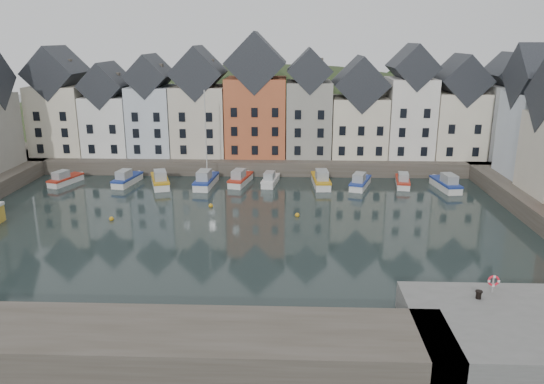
{
  "coord_description": "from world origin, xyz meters",
  "views": [
    {
      "loc": [
        5.24,
        -50.17,
        18.93
      ],
      "look_at": [
        3.19,
        6.0,
        2.47
      ],
      "focal_mm": 35.0,
      "sensor_mm": 36.0,
      "label": 1
    }
  ],
  "objects_px": {
    "boat_a": "(65,179)",
    "life_ring_post": "(493,281)",
    "mooring_bollard": "(479,294)",
    "boat_d": "(206,180)"
  },
  "relations": [
    {
      "from": "boat_d",
      "to": "mooring_bollard",
      "type": "bearing_deg",
      "value": -50.14
    },
    {
      "from": "mooring_bollard",
      "to": "life_ring_post",
      "type": "height_order",
      "value": "life_ring_post"
    },
    {
      "from": "boat_a",
      "to": "life_ring_post",
      "type": "relative_size",
      "value": 4.4
    },
    {
      "from": "mooring_bollard",
      "to": "boat_d",
      "type": "bearing_deg",
      "value": 124.93
    },
    {
      "from": "boat_a",
      "to": "life_ring_post",
      "type": "distance_m",
      "value": 55.69
    },
    {
      "from": "boat_a",
      "to": "boat_d",
      "type": "distance_m",
      "value": 19.06
    },
    {
      "from": "mooring_bollard",
      "to": "life_ring_post",
      "type": "relative_size",
      "value": 0.43
    },
    {
      "from": "boat_a",
      "to": "life_ring_post",
      "type": "bearing_deg",
      "value": -19.74
    },
    {
      "from": "boat_a",
      "to": "mooring_bollard",
      "type": "distance_m",
      "value": 55.25
    },
    {
      "from": "boat_d",
      "to": "boat_a",
      "type": "bearing_deg",
      "value": -176.41
    }
  ]
}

